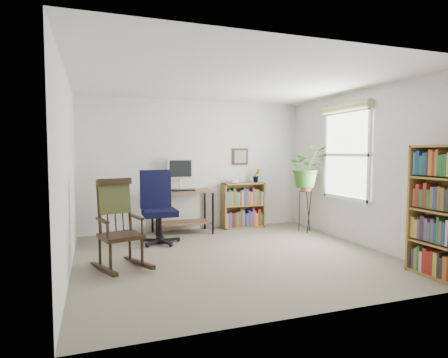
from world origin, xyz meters
name	(u,v)px	position (x,y,z in m)	size (l,w,h in m)	color
floor	(233,256)	(0.00, 0.00, 0.00)	(4.20, 4.00, 0.00)	gray
ceiling	(234,81)	(0.00, 0.00, 2.40)	(4.20, 4.00, 0.00)	silver
wall_back	(196,165)	(0.00, 2.00, 1.20)	(4.20, 0.00, 2.40)	silver
wall_front	(316,180)	(0.00, -2.00, 1.20)	(4.20, 0.00, 2.40)	silver
wall_left	(68,173)	(-2.10, 0.00, 1.20)	(0.00, 4.00, 2.40)	silver
wall_right	(360,168)	(2.10, 0.00, 1.20)	(0.00, 4.00, 2.40)	silver
window	(346,155)	(2.06, 0.30, 1.40)	(0.12, 1.20, 1.50)	white
desk	(182,212)	(-0.33, 1.70, 0.39)	(1.07, 0.59, 0.77)	brown
monitor	(180,174)	(-0.33, 1.84, 1.05)	(0.46, 0.16, 0.56)	silver
keyboard	(184,190)	(-0.33, 1.58, 0.78)	(0.40, 0.15, 0.03)	black
office_chair	(160,207)	(-0.84, 1.07, 0.59)	(0.64, 0.64, 1.18)	black
rocking_chair	(121,224)	(-1.51, -0.07, 0.57)	(0.59, 0.98, 1.13)	black
low_bookshelf	(243,205)	(0.89, 1.82, 0.43)	(0.82, 0.27, 0.86)	olive
tall_bookshelf	(439,212)	(1.92, -1.59, 0.76)	(0.29, 0.67, 1.52)	olive
plant_stand	(306,208)	(1.80, 1.07, 0.44)	(0.24, 0.24, 0.88)	black
spider_plant	(307,147)	(1.80, 1.07, 1.54)	(1.69, 1.88, 1.46)	#356F27
potted_plant_small	(256,180)	(1.17, 1.83, 0.92)	(0.13, 0.24, 0.11)	#356F27
framed_picture	(240,157)	(0.89, 1.97, 1.36)	(0.32, 0.04, 0.32)	black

